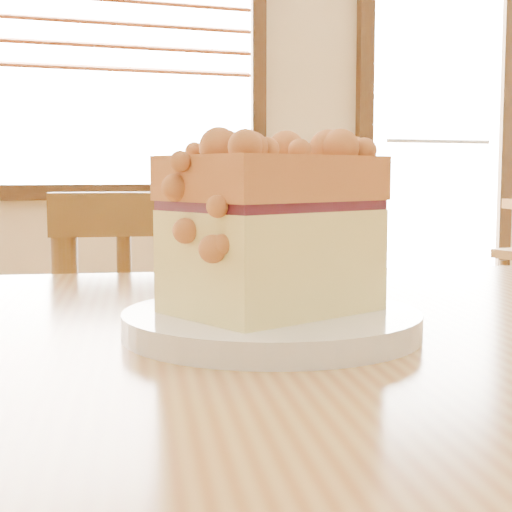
{
  "coord_description": "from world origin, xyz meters",
  "views": [
    {
      "loc": [
        -0.36,
        -0.19,
        0.85
      ],
      "look_at": [
        -0.18,
        0.31,
        0.8
      ],
      "focal_mm": 55.0,
      "sensor_mm": 36.0,
      "label": 1
    }
  ],
  "objects_px": {
    "cafe_table_main": "(349,509)",
    "cake_slice": "(272,222)",
    "plate": "(271,324)",
    "cafe_chair_main": "(184,465)"
  },
  "relations": [
    {
      "from": "cafe_table_main",
      "to": "cake_slice",
      "type": "distance_m",
      "value": 0.19
    },
    {
      "from": "plate",
      "to": "cake_slice",
      "type": "xyz_separation_m",
      "value": [
        0.0,
        0.0,
        0.07
      ]
    },
    {
      "from": "cafe_table_main",
      "to": "plate",
      "type": "distance_m",
      "value": 0.13
    },
    {
      "from": "cake_slice",
      "to": "plate",
      "type": "bearing_deg",
      "value": -129.32
    },
    {
      "from": "cafe_table_main",
      "to": "cafe_chair_main",
      "type": "xyz_separation_m",
      "value": [
        0.06,
        0.66,
        -0.22
      ]
    },
    {
      "from": "cafe_chair_main",
      "to": "plate",
      "type": "height_order",
      "value": "cafe_chair_main"
    },
    {
      "from": "plate",
      "to": "cake_slice",
      "type": "distance_m",
      "value": 0.07
    },
    {
      "from": "cafe_chair_main",
      "to": "plate",
      "type": "bearing_deg",
      "value": 91.35
    },
    {
      "from": "cafe_table_main",
      "to": "plate",
      "type": "xyz_separation_m",
      "value": [
        -0.04,
        0.04,
        0.12
      ]
    },
    {
      "from": "cake_slice",
      "to": "cafe_table_main",
      "type": "bearing_deg",
      "value": -62.3
    }
  ]
}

